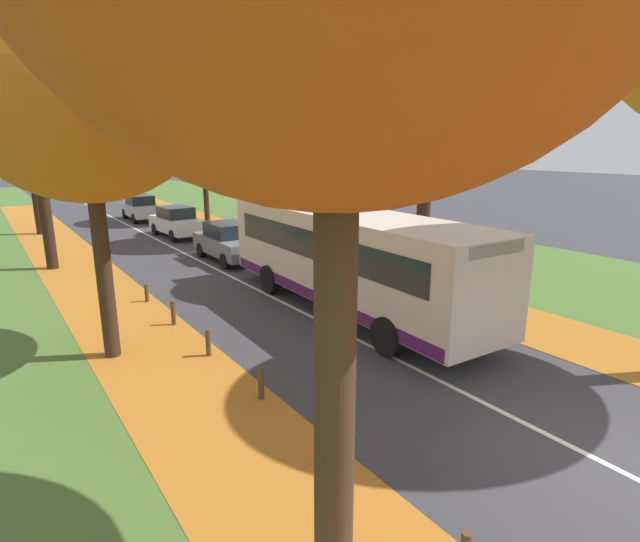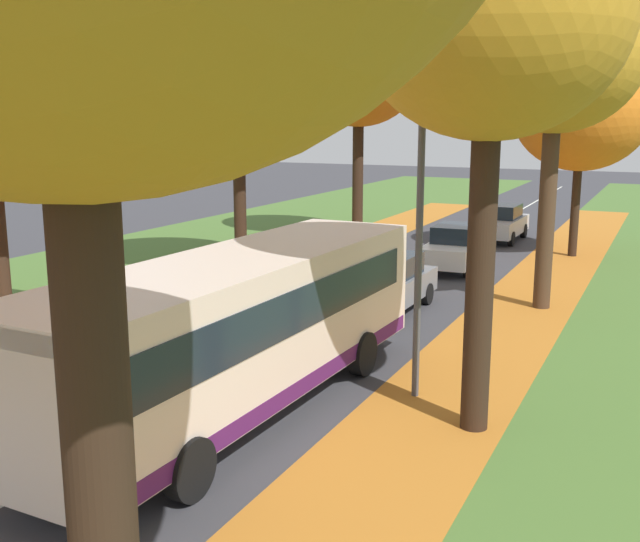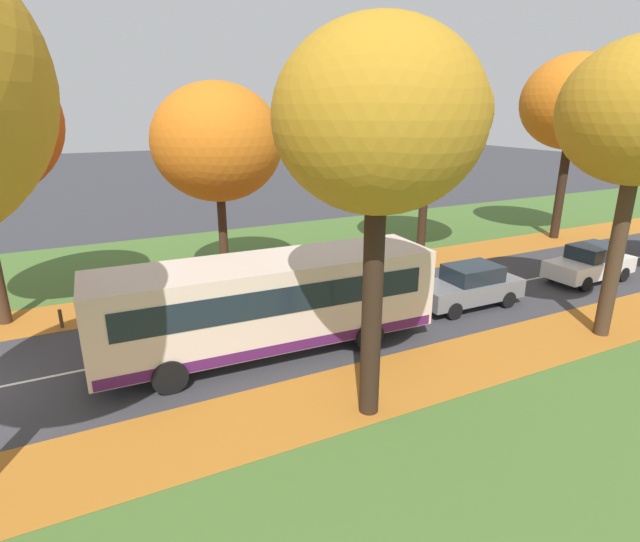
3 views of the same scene
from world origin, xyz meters
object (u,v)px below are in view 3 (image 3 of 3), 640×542
object	(u,v)px
bollard_third	(138,307)
bollard_fourth	(206,296)
streetlamp_right	(371,247)
bollard_sixth	(323,278)
tree_right_near	(379,121)
car_white_following	(590,263)
bollard_fifth	(268,286)
tree_left_mid	(429,113)
bollard_second	(61,319)
tree_left_far	(574,103)
tree_left_near	(217,143)
car_grey_lead	(469,286)
bus	(268,301)

from	to	relation	value
bollard_third	bollard_fourth	size ratio (longest dim) A/B	0.99
streetlamp_right	bollard_fourth	bearing A→B (deg)	-157.95
bollard_sixth	streetlamp_right	distance (m)	8.27
tree_right_near	car_white_following	xyz separation A→B (m)	(-4.22, 13.94, -6.22)
bollard_third	car_white_following	bearing A→B (deg)	75.54
bollard_third	bollard_fifth	xyz separation A→B (m)	(-0.03, 5.08, 0.02)
bollard_third	tree_left_mid	bearing A→B (deg)	97.55
bollard_second	bollard_sixth	bearing A→B (deg)	89.86
tree_left_far	bollard_fourth	bearing A→B (deg)	-86.66
tree_right_near	bollard_second	bearing A→B (deg)	-142.34
tree_left_near	tree_left_mid	distance (m)	10.42
bollard_second	streetlamp_right	bearing A→B (deg)	47.93
bollard_third	car_grey_lead	distance (m)	12.44
tree_left_mid	bollard_second	world-z (taller)	tree_left_mid
tree_left_mid	car_white_following	size ratio (longest dim) A/B	2.28
tree_left_far	car_grey_lead	xyz separation A→B (m)	(5.91, -11.92, -6.72)
bollard_second	bollard_fifth	distance (m)	7.62
bus	car_grey_lead	xyz separation A→B (m)	(-0.15, 8.21, -0.89)
bollard_fourth	streetlamp_right	bearing A→B (deg)	22.05
car_grey_lead	bollard_second	bearing A→B (deg)	-108.42
tree_right_near	bollard_fourth	world-z (taller)	tree_right_near
tree_left_near	bollard_third	world-z (taller)	tree_left_near
tree_left_near	tree_left_far	distance (m)	19.67
bollard_third	bollard_fourth	distance (m)	2.54
bollard_sixth	tree_left_mid	bearing A→B (deg)	105.71
tree_left_mid	tree_right_near	bearing A→B (deg)	-42.15
bus	car_white_following	size ratio (longest dim) A/B	2.45
tree_right_near	bollard_sixth	distance (m)	11.68
streetlamp_right	bus	size ratio (longest dim) A/B	0.57
bollard_second	bollard_sixth	xyz separation A→B (m)	(0.03, 10.16, -0.05)
bollard_third	car_white_following	size ratio (longest dim) A/B	0.16
tree_left_near	bollard_fourth	bearing A→B (deg)	-35.17
tree_left_near	bollard_sixth	xyz separation A→B (m)	(1.89, 3.76, -5.67)
bollard_third	tree_left_near	bearing A→B (deg)	116.47
bollard_fifth	tree_left_mid	bearing A→B (deg)	101.49
tree_left_far	bollard_sixth	xyz separation A→B (m)	(1.24, -15.83, -7.24)
car_white_following	tree_left_mid	bearing A→B (deg)	-148.06
tree_left_far	bollard_second	bearing A→B (deg)	-87.32
bollard_fifth	car_white_following	bearing A→B (deg)	70.27
bollard_second	streetlamp_right	world-z (taller)	streetlamp_right
car_white_following	bollard_third	bearing A→B (deg)	-104.46
streetlamp_right	car_grey_lead	bearing A→B (deg)	112.67
tree_left_mid	tree_right_near	xyz separation A→B (m)	(10.84, -9.81, -0.02)
tree_right_near	bollard_fifth	distance (m)	11.22
bollard_second	bollard_third	distance (m)	2.54
bollard_fourth	bus	bearing A→B (deg)	9.29
bollard_fourth	bollard_third	bearing A→B (deg)	-88.91
car_white_following	bollard_second	bearing A→B (deg)	-102.90
bollard_fifth	car_grey_lead	distance (m)	7.98
bollard_fifth	streetlamp_right	xyz separation A→B (m)	(7.20, 0.38, 3.39)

